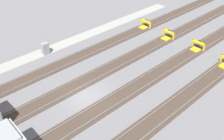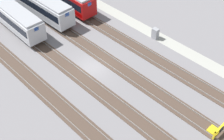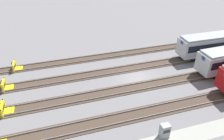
# 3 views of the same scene
# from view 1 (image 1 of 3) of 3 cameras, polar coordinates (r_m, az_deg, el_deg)

# --- Properties ---
(ground_plane) EXTENTS (400.00, 400.00, 0.00)m
(ground_plane) POSITION_cam_1_polar(r_m,az_deg,el_deg) (28.11, -5.40, -5.85)
(ground_plane) COLOR slate
(service_walkway) EXTENTS (54.00, 2.00, 0.01)m
(service_walkway) POSITION_cam_1_polar(r_m,az_deg,el_deg) (36.28, -16.64, 3.01)
(service_walkway) COLOR #9E9E93
(service_walkway) RESTS_ON ground
(rail_track_nearest) EXTENTS (90.00, 2.23, 0.21)m
(rail_track_nearest) POSITION_cam_1_polar(r_m,az_deg,el_deg) (32.97, -13.10, 0.26)
(rail_track_nearest) COLOR #47382D
(rail_track_nearest) RESTS_ON ground
(rail_track_near_inner) EXTENTS (90.00, 2.24, 0.21)m
(rail_track_near_inner) POSITION_cam_1_polar(r_m,az_deg,el_deg) (29.61, -8.26, -3.56)
(rail_track_near_inner) COLOR #47382D
(rail_track_near_inner) RESTS_ON ground
(rail_track_middle) EXTENTS (90.00, 2.24, 0.21)m
(rail_track_middle) POSITION_cam_1_polar(r_m,az_deg,el_deg) (26.67, -2.21, -8.24)
(rail_track_middle) COLOR #47382D
(rail_track_middle) RESTS_ON ground
(rail_track_far_inner) EXTENTS (90.00, 2.23, 0.21)m
(rail_track_far_inner) POSITION_cam_1_polar(r_m,az_deg,el_deg) (24.32, 5.37, -13.82)
(rail_track_far_inner) COLOR #47382D
(rail_track_far_inner) RESTS_ON ground
(bumper_stop_nearest_track) EXTENTS (1.36, 2.01, 1.22)m
(bumper_stop_nearest_track) POSITION_cam_1_polar(r_m,az_deg,el_deg) (42.43, 7.14, 9.79)
(bumper_stop_nearest_track) COLOR yellow
(bumper_stop_nearest_track) RESTS_ON ground
(bumper_stop_near_inner_track) EXTENTS (1.35, 2.00, 1.22)m
(bumper_stop_near_inner_track) POSITION_cam_1_polar(r_m,az_deg,el_deg) (39.59, 11.98, 7.38)
(bumper_stop_near_inner_track) COLOR yellow
(bumper_stop_near_inner_track) RESTS_ON ground
(bumper_stop_middle_track) EXTENTS (1.35, 2.00, 1.22)m
(bumper_stop_middle_track) POSITION_cam_1_polar(r_m,az_deg,el_deg) (37.75, 18.06, 4.93)
(bumper_stop_middle_track) COLOR yellow
(bumper_stop_middle_track) RESTS_ON ground
(electrical_cabinet) EXTENTS (0.90, 0.73, 1.60)m
(electrical_cabinet) POSITION_cam_1_polar(r_m,az_deg,el_deg) (35.90, -14.35, 4.54)
(electrical_cabinet) COLOR gray
(electrical_cabinet) RESTS_ON ground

